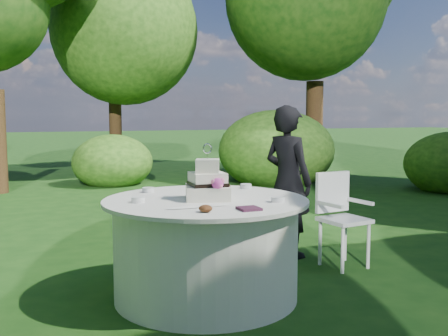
{
  "coord_description": "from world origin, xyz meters",
  "views": [
    {
      "loc": [
        -1.34,
        -3.7,
        1.41
      ],
      "look_at": [
        0.15,
        0.0,
        1.0
      ],
      "focal_mm": 42.0,
      "sensor_mm": 36.0,
      "label": 1
    }
  ],
  "objects_px": {
    "guest": "(288,181)",
    "table": "(206,248)",
    "cake": "(208,184)",
    "napkins": "(249,209)",
    "chair": "(340,211)"
  },
  "relations": [
    {
      "from": "table",
      "to": "cake",
      "type": "height_order",
      "value": "cake"
    },
    {
      "from": "napkins",
      "to": "table",
      "type": "height_order",
      "value": "napkins"
    },
    {
      "from": "napkins",
      "to": "guest",
      "type": "xyz_separation_m",
      "value": [
        1.05,
        1.37,
        -0.03
      ]
    },
    {
      "from": "napkins",
      "to": "chair",
      "type": "height_order",
      "value": "chair"
    },
    {
      "from": "table",
      "to": "cake",
      "type": "relative_size",
      "value": 3.64
    },
    {
      "from": "napkins",
      "to": "cake",
      "type": "bearing_deg",
      "value": 101.5
    },
    {
      "from": "chair",
      "to": "table",
      "type": "bearing_deg",
      "value": -166.43
    },
    {
      "from": "cake",
      "to": "chair",
      "type": "xyz_separation_m",
      "value": [
        1.45,
        0.38,
        -0.37
      ]
    },
    {
      "from": "guest",
      "to": "table",
      "type": "distance_m",
      "value": 1.47
    },
    {
      "from": "napkins",
      "to": "guest",
      "type": "bearing_deg",
      "value": 52.48
    },
    {
      "from": "napkins",
      "to": "chair",
      "type": "distance_m",
      "value": 1.63
    },
    {
      "from": "napkins",
      "to": "cake",
      "type": "relative_size",
      "value": 0.33
    },
    {
      "from": "cake",
      "to": "table",
      "type": "bearing_deg",
      "value": 103.28
    },
    {
      "from": "cake",
      "to": "chair",
      "type": "relative_size",
      "value": 0.49
    },
    {
      "from": "cake",
      "to": "chair",
      "type": "bearing_deg",
      "value": 14.69
    }
  ]
}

